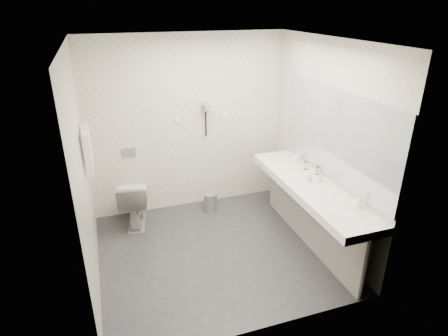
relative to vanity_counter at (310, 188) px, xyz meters
name	(u,v)px	position (x,y,z in m)	size (l,w,h in m)	color
floor	(216,251)	(-1.12, 0.20, -0.80)	(2.80, 2.80, 0.00)	#29292E
ceiling	(214,41)	(-1.12, 0.20, 1.70)	(2.80, 2.80, 0.00)	silver
wall_back	(188,125)	(-1.12, 1.50, 0.45)	(2.80, 2.80, 0.00)	silver
wall_front	(263,216)	(-1.12, -1.10, 0.45)	(2.80, 2.80, 0.00)	silver
wall_left	(83,175)	(-2.52, 0.20, 0.45)	(2.60, 2.60, 0.00)	silver
wall_right	(325,145)	(0.27, 0.20, 0.45)	(2.60, 2.60, 0.00)	silver
vanity_counter	(310,188)	(0.00, 0.00, 0.00)	(0.55, 2.20, 0.10)	white
vanity_panel	(309,218)	(0.02, 0.00, -0.42)	(0.03, 2.15, 0.75)	gray
vanity_post_near	(364,268)	(0.05, -1.04, -0.42)	(0.06, 0.06, 0.75)	silver
vanity_post_far	(275,183)	(0.05, 1.04, -0.42)	(0.06, 0.06, 0.75)	silver
mirror	(335,134)	(0.26, 0.00, 0.65)	(0.02, 2.20, 1.05)	#B2BCC6
basin_near	(342,211)	(0.00, -0.65, 0.04)	(0.40, 0.31, 0.05)	white
basin_far	(285,165)	(0.00, 0.65, 0.04)	(0.40, 0.31, 0.05)	white
faucet_near	(359,201)	(0.19, -0.65, 0.12)	(0.04, 0.04, 0.15)	silver
faucet_far	(299,157)	(0.19, 0.65, 0.12)	(0.04, 0.04, 0.15)	silver
soap_bottle_a	(309,177)	(0.02, 0.08, 0.11)	(0.05, 0.05, 0.11)	silver
soap_bottle_c	(320,177)	(0.15, 0.03, 0.11)	(0.05, 0.05, 0.12)	silver
glass_left	(318,171)	(0.22, 0.21, 0.10)	(0.06, 0.06, 0.10)	silver
glass_right	(306,165)	(0.16, 0.41, 0.10)	(0.06, 0.06, 0.10)	silver
toilet	(134,201)	(-1.99, 1.18, -0.45)	(0.39, 0.70, 0.70)	white
flush_plate	(129,152)	(-1.98, 1.49, 0.15)	(0.18, 0.02, 0.12)	#B2B5BA
pedal_bin	(210,203)	(-0.91, 1.18, -0.67)	(0.19, 0.19, 0.27)	#B2B5BA
bin_lid	(210,194)	(-0.91, 1.18, -0.52)	(0.19, 0.19, 0.01)	#B2B5BA
towel_rail	(84,130)	(-2.47, 0.75, 0.75)	(0.02, 0.02, 0.62)	silver
towel_near	(88,153)	(-2.46, 0.61, 0.53)	(0.07, 0.24, 0.48)	silver
towel_far	(88,145)	(-2.46, 0.89, 0.53)	(0.07, 0.24, 0.48)	silver
dryer_cradle	(205,107)	(-0.88, 1.47, 0.70)	(0.10, 0.04, 0.14)	gray
dryer_barrel	(207,106)	(-0.88, 1.40, 0.73)	(0.08, 0.08, 0.14)	gray
dryer_cord	(206,125)	(-0.88, 1.46, 0.45)	(0.02, 0.02, 0.35)	black
switch_plate_a	(177,120)	(-1.27, 1.49, 0.55)	(0.09, 0.02, 0.09)	white
switch_plate_b	(225,115)	(-0.57, 1.49, 0.55)	(0.09, 0.02, 0.09)	white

